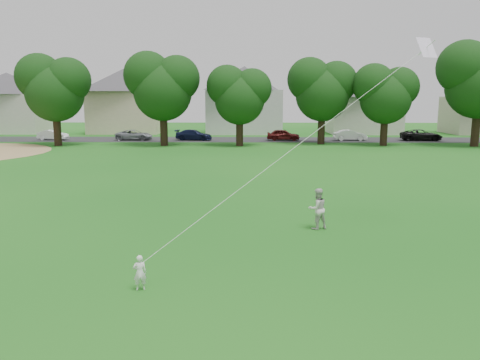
{
  "coord_description": "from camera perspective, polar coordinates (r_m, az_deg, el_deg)",
  "views": [
    {
      "loc": [
        0.73,
        -11.57,
        4.68
      ],
      "look_at": [
        0.45,
        2.0,
        2.3
      ],
      "focal_mm": 35.0,
      "sensor_mm": 36.0,
      "label": 1
    }
  ],
  "objects": [
    {
      "name": "house_row",
      "position": [
        63.6,
        -0.26,
        10.33
      ],
      "size": [
        77.79,
        14.25,
        10.45
      ],
      "color": "silver",
      "rests_on": "ground"
    },
    {
      "name": "street",
      "position": [
        53.78,
        0.41,
        4.96
      ],
      "size": [
        90.0,
        7.0,
        0.01
      ],
      "primitive_type": "cube",
      "color": "#2D2D30",
      "rests_on": "ground"
    },
    {
      "name": "toddler",
      "position": [
        11.96,
        -12.12,
        -10.99
      ],
      "size": [
        0.38,
        0.3,
        0.9
      ],
      "primitive_type": "imported",
      "rotation": [
        0.0,
        0.0,
        3.42
      ],
      "color": "white",
      "rests_on": "ground"
    },
    {
      "name": "ground",
      "position": [
        12.51,
        -2.3,
        -12.04
      ],
      "size": [
        160.0,
        160.0,
        0.0
      ],
      "primitive_type": "plane",
      "color": "#145914",
      "rests_on": "ground"
    },
    {
      "name": "tree_row",
      "position": [
        47.1,
        2.71,
        11.77
      ],
      "size": [
        81.64,
        8.07,
        10.62
      ],
      "color": "black",
      "rests_on": "ground"
    },
    {
      "name": "kite",
      "position": [
        13.95,
        8.19,
        5.09
      ],
      "size": [
        4.84,
        3.29,
        12.01
      ],
      "color": "white",
      "rests_on": "ground"
    },
    {
      "name": "older_boy",
      "position": [
        17.11,
        9.41,
        -3.48
      ],
      "size": [
        0.89,
        0.81,
        1.5
      ],
      "primitive_type": "imported",
      "rotation": [
        0.0,
        0.0,
        3.55
      ],
      "color": "silver",
      "rests_on": "ground"
    },
    {
      "name": "parked_cars",
      "position": [
        52.76,
        2.94,
        5.5
      ],
      "size": [
        64.35,
        2.32,
        1.26
      ],
      "color": "black",
      "rests_on": "ground"
    }
  ]
}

